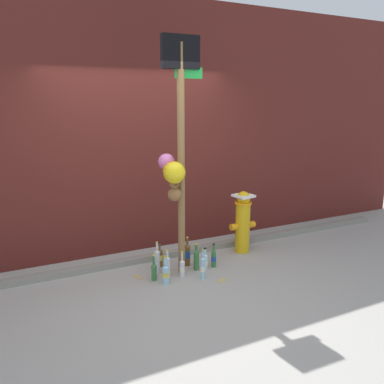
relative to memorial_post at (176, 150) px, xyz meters
name	(u,v)px	position (x,y,z in m)	size (l,w,h in m)	color
ground_plane	(177,288)	(-0.16, -0.36, -1.53)	(14.00, 14.00, 0.00)	#9E9B93
building_wall	(136,129)	(-0.16, 1.04, 0.18)	(10.00, 0.20, 3.42)	#561E19
curb_strip	(151,257)	(-0.16, 0.51, -1.49)	(8.00, 0.12, 0.08)	gray
memorial_post	(176,150)	(0.00, 0.00, 0.00)	(0.52, 0.48, 2.78)	olive
fire_hydrant	(243,220)	(1.10, 0.25, -1.07)	(0.38, 0.28, 0.88)	gold
bottle_0	(154,271)	(-0.33, -0.06, -1.41)	(0.06, 0.06, 0.32)	#337038
bottle_1	(166,273)	(-0.23, -0.20, -1.40)	(0.08, 0.08, 0.34)	#93CCE0
bottle_2	(205,261)	(0.37, -0.04, -1.43)	(0.07, 0.07, 0.28)	#B2DBEA
bottle_3	(168,265)	(-0.14, -0.04, -1.39)	(0.07, 0.07, 0.35)	silver
bottle_4	(196,259)	(0.26, -0.01, -1.39)	(0.07, 0.07, 0.35)	#337038
bottle_5	(160,257)	(-0.12, 0.28, -1.40)	(0.08, 0.08, 0.33)	brown
bottle_6	(187,254)	(0.21, 0.15, -1.38)	(0.08, 0.08, 0.39)	brown
bottle_7	(182,268)	(0.02, -0.11, -1.42)	(0.07, 0.07, 0.32)	silver
bottle_8	(157,261)	(-0.22, 0.10, -1.37)	(0.07, 0.07, 0.41)	silver
bottle_9	(203,267)	(0.22, -0.27, -1.39)	(0.06, 0.06, 0.38)	#93CCE0
bottle_10	(214,258)	(0.49, -0.03, -1.41)	(0.06, 0.06, 0.32)	#337038
litter_0	(138,277)	(-0.48, 0.10, -1.53)	(0.16, 0.07, 0.01)	tan
litter_1	(222,280)	(0.40, -0.42, -1.53)	(0.13, 0.09, 0.01)	tan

